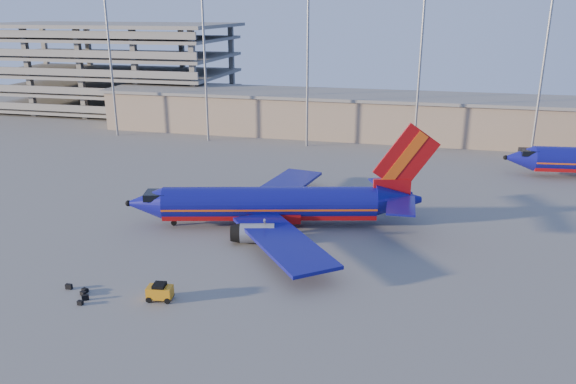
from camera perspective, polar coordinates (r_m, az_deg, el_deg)
ground at (r=63.80m, az=-2.19°, el=-5.01°), size 220.00×220.00×0.00m
terminal_building at (r=116.39m, az=10.49°, el=7.63°), size 122.00×16.00×8.50m
parking_garage at (r=152.63m, az=-17.64°, el=12.37°), size 62.00×32.00×21.40m
light_mast_row at (r=103.23m, az=7.63°, el=13.86°), size 101.60×1.60×28.65m
aircraft_main at (r=67.39m, az=-1.12°, el=-1.25°), size 36.52×34.69×12.59m
baggage_tug at (r=52.57m, az=-12.89°, el=-9.83°), size 2.42×1.65×1.63m
luggage_pile at (r=55.74m, az=-20.30°, el=-9.59°), size 3.33×2.70×0.51m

